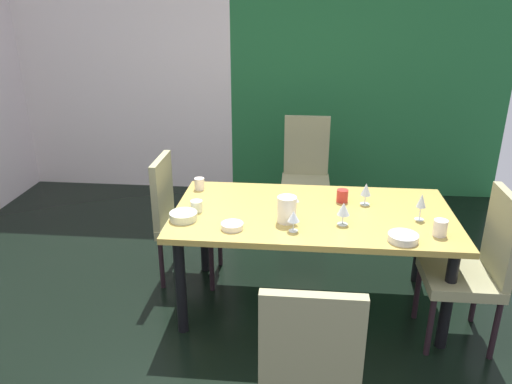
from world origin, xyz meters
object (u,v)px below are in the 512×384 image
chair_right_near (477,264)px  wine_glass_center (366,190)px  chair_head_far (306,170)px  serving_bowl_south (184,216)px  wine_glass_east (294,217)px  cup_near_window (199,184)px  cup_near_shelf (440,228)px  wine_glass_right (421,202)px  wine_glass_north (344,209)px  cup_front (197,206)px  serving_bowl_rear (232,226)px  chair_head_near (309,372)px  pitcher_corner (287,209)px  cup_west (342,196)px  chair_left_far (179,214)px  dining_table (312,222)px  serving_bowl_left (403,238)px

chair_right_near → wine_glass_center: chair_right_near is taller
chair_head_far → serving_bowl_south: (-0.79, -1.55, 0.19)m
chair_right_near → wine_glass_east: bearing=90.8°
chair_right_near → cup_near_window: 1.95m
cup_near_window → cup_near_shelf: (1.59, -0.61, 0.01)m
chair_right_near → cup_near_shelf: size_ratio=10.13×
chair_head_far → wine_glass_right: 1.61m
chair_right_near → wine_glass_north: size_ratio=6.77×
cup_front → serving_bowl_south: bearing=-112.4°
wine_glass_north → cup_near_window: (-1.02, 0.51, -0.06)m
chair_head_far → serving_bowl_rear: (-0.46, -1.65, 0.19)m
chair_right_near → wine_glass_right: (-0.32, 0.23, 0.31)m
chair_head_near → serving_bowl_south: size_ratio=5.70×
wine_glass_right → wine_glass_north: bearing=-166.3°
chair_head_far → pitcher_corner: bearing=85.3°
cup_west → pitcher_corner: size_ratio=0.52×
serving_bowl_south → pitcher_corner: 0.67m
serving_bowl_rear → cup_near_window: bearing=117.7°
chair_right_near → chair_left_far: bearing=73.6°
dining_table → chair_head_far: bearing=92.0°
chair_left_far → serving_bowl_left: chair_left_far is taller
cup_near_shelf → chair_right_near: bearing=-2.4°
chair_head_near → wine_glass_center: bearing=75.6°
serving_bowl_rear → cup_near_shelf: cup_near_shelf is taller
wine_glass_east → cup_near_window: 0.96m
chair_head_near → serving_bowl_rear: (-0.48, 1.03, 0.19)m
pitcher_corner → serving_bowl_left: bearing=-16.4°
serving_bowl_rear → cup_front: 0.36m
serving_bowl_left → chair_right_near: bearing=10.2°
wine_glass_right → cup_front: bearing=-179.7°
chair_head_far → chair_left_far: (-0.95, -1.05, -0.02)m
wine_glass_right → cup_near_window: (-1.52, 0.39, -0.08)m
wine_glass_right → pitcher_corner: (-0.85, -0.11, -0.04)m
serving_bowl_left → cup_near_shelf: (0.23, 0.10, 0.03)m
cup_front → cup_near_shelf: bearing=-7.8°
chair_head_far → wine_glass_right: (0.73, -1.40, 0.30)m
chair_right_near → serving_bowl_south: (-1.83, 0.08, 0.20)m
chair_head_far → wine_glass_north: size_ratio=6.94×
serving_bowl_rear → serving_bowl_south: bearing=163.0°
wine_glass_north → serving_bowl_rear: 0.70m
chair_left_far → cup_west: 1.23m
dining_table → wine_glass_north: bearing=-45.3°
chair_right_near → wine_glass_right: chair_right_near is taller
cup_near_window → pitcher_corner: (0.67, -0.50, 0.04)m
wine_glass_east → cup_west: (0.33, 0.50, -0.05)m
chair_right_near → serving_bowl_left: 0.52m
serving_bowl_south → cup_west: (1.04, 0.40, 0.02)m
serving_bowl_rear → cup_front: bearing=138.8°
wine_glass_north → serving_bowl_south: size_ratio=0.83×
cup_near_shelf → wine_glass_center: bearing=132.1°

